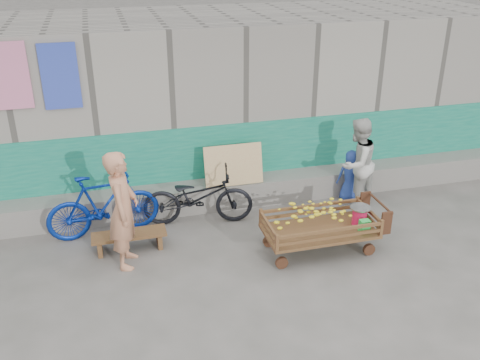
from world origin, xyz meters
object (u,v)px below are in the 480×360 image
object	(u,v)px
banana_cart	(318,221)
child	(350,176)
vendor_man	(123,210)
bench	(129,237)
bicycle_blue	(103,205)
woman	(357,163)
bicycle_dark	(198,197)

from	to	relation	value
banana_cart	child	distance (m)	1.86
banana_cart	vendor_man	size ratio (longest dim) A/B	1.03
bench	banana_cart	bearing A→B (deg)	-16.03
bicycle_blue	woman	bearing A→B (deg)	-98.21
bicycle_dark	woman	bearing A→B (deg)	-82.39
child	woman	bearing A→B (deg)	102.88
banana_cart	bicycle_dark	world-z (taller)	bicycle_dark
banana_cart	bench	xyz separation A→B (m)	(-2.71, 0.78, -0.32)
child	banana_cart	bearing A→B (deg)	62.70
banana_cart	bicycle_dark	bearing A→B (deg)	139.41
bicycle_blue	banana_cart	bearing A→B (deg)	-120.64
vendor_man	bicycle_blue	xyz separation A→B (m)	(-0.28, 0.92, -0.35)
banana_cart	vendor_man	xyz separation A→B (m)	(-2.76, 0.40, 0.35)
bicycle_dark	child	bearing A→B (deg)	-78.59
banana_cart	bicycle_blue	distance (m)	3.31
banana_cart	vendor_man	distance (m)	2.81
banana_cart	woman	xyz separation A→B (m)	(1.20, 1.24, 0.28)
banana_cart	child	xyz separation A→B (m)	(1.20, 1.42, -0.05)
bench	woman	size ratio (longest dim) A/B	0.70
banana_cart	bench	distance (m)	2.83
woman	bicycle_blue	bearing A→B (deg)	-32.79
bench	child	distance (m)	3.97
bench	child	size ratio (longest dim) A/B	1.17
bench	vendor_man	bearing A→B (deg)	-98.47
child	bicycle_blue	size ratio (longest dim) A/B	0.54
woman	banana_cart	bearing A→B (deg)	14.23
banana_cart	vendor_man	world-z (taller)	vendor_man
child	bicycle_dark	xyz separation A→B (m)	(-2.74, -0.10, -0.01)
child	bicycle_dark	distance (m)	2.75
woman	child	size ratio (longest dim) A/B	1.68
child	bicycle_blue	bearing A→B (deg)	14.24
vendor_man	child	distance (m)	4.11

